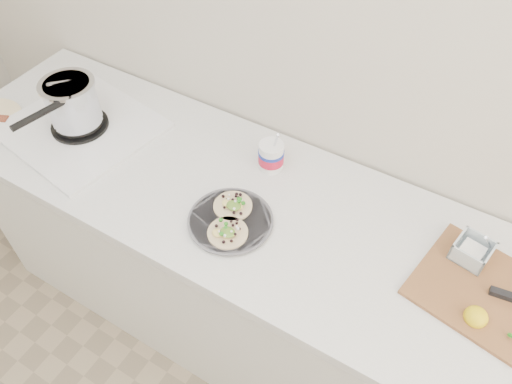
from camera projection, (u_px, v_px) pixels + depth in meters
The scene contains 5 objects.
counter at pixel (271, 283), 1.88m from camera, with size 2.44×0.66×0.90m.
stove at pixel (76, 112), 1.73m from camera, with size 0.56×0.53×0.24m.
taco_plate at pixel (230, 219), 1.50m from camera, with size 0.26×0.26×0.04m.
tub at pixel (272, 154), 1.62m from camera, with size 0.09×0.09×0.19m.
cutboard at pixel (500, 295), 1.32m from camera, with size 0.49×0.38×0.07m.
Camera 1 is at (0.47, 0.54, 2.09)m, focal length 35.00 mm.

